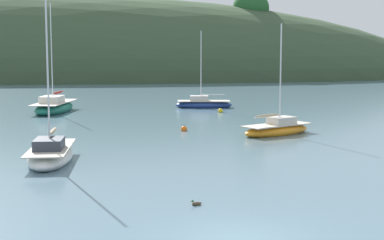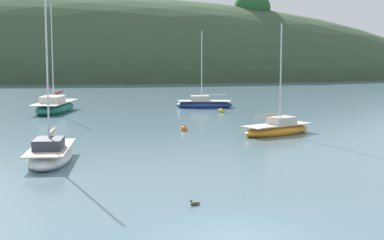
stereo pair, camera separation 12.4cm
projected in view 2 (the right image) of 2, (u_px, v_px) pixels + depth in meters
ground_plane at (236, 240)px, 18.22m from camera, size 400.00×400.00×0.00m
far_shoreline_hill at (26, 78)px, 109.30m from camera, size 150.00×36.00×31.81m
sailboat_teal_outer at (55, 107)px, 53.60m from camera, size 3.65×7.70×9.75m
sailboat_orange_cutter at (50, 154)px, 30.48m from camera, size 2.19×6.16×9.11m
sailboat_grey_yawl at (277, 129)px, 40.04m from camera, size 5.55×4.46×7.43m
sailboat_red_portside at (204, 104)px, 57.64m from camera, size 5.49×2.27×7.40m
mooring_buoy_channel at (184, 129)px, 41.74m from camera, size 0.44×0.44×0.54m
mooring_buoy_outer at (221, 111)px, 53.45m from camera, size 0.44×0.44×0.54m
duck_straggler at (195, 204)px, 22.19m from camera, size 0.43×0.24×0.24m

